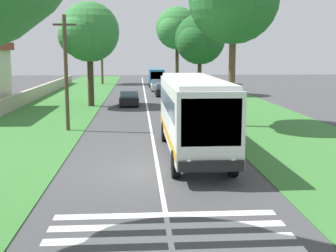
{
  "coord_description": "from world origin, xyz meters",
  "views": [
    {
      "loc": [
        -18.11,
        0.82,
        4.94
      ],
      "look_at": [
        2.08,
        -0.54,
        1.6
      ],
      "focal_mm": 47.94,
      "sensor_mm": 36.0,
      "label": 1
    }
  ],
  "objects_px": {
    "trailing_car_2": "(158,86)",
    "roadside_tree_left_2": "(101,39)",
    "coach_bus": "(193,111)",
    "trailing_minibus_0": "(156,76)",
    "roadside_tree_right_2": "(198,41)",
    "roadside_tree_left_0": "(88,34)",
    "utility_pole": "(66,71)",
    "trailing_car_1": "(163,90)",
    "trailing_car_0": "(129,98)",
    "roadside_tree_right_1": "(231,1)",
    "roadside_tree_right_0": "(176,29)"
  },
  "relations": [
    {
      "from": "trailing_car_0",
      "to": "roadside_tree_right_2",
      "type": "relative_size",
      "value": 0.47
    },
    {
      "from": "roadside_tree_right_0",
      "to": "trailing_car_0",
      "type": "bearing_deg",
      "value": 166.71
    },
    {
      "from": "coach_bus",
      "to": "roadside_tree_right_1",
      "type": "bearing_deg",
      "value": -22.51
    },
    {
      "from": "coach_bus",
      "to": "trailing_car_2",
      "type": "distance_m",
      "value": 36.79
    },
    {
      "from": "trailing_car_0",
      "to": "utility_pole",
      "type": "relative_size",
      "value": 0.6
    },
    {
      "from": "utility_pole",
      "to": "roadside_tree_left_2",
      "type": "bearing_deg",
      "value": 1.62
    },
    {
      "from": "trailing_car_0",
      "to": "roadside_tree_right_2",
      "type": "bearing_deg",
      "value": -37.61
    },
    {
      "from": "coach_bus",
      "to": "roadside_tree_right_0",
      "type": "relative_size",
      "value": 0.94
    },
    {
      "from": "trailing_car_2",
      "to": "trailing_minibus_0",
      "type": "relative_size",
      "value": 0.72
    },
    {
      "from": "roadside_tree_right_0",
      "to": "utility_pole",
      "type": "relative_size",
      "value": 1.66
    },
    {
      "from": "roadside_tree_left_0",
      "to": "roadside_tree_left_2",
      "type": "bearing_deg",
      "value": 2.39
    },
    {
      "from": "trailing_minibus_0",
      "to": "roadside_tree_left_0",
      "type": "bearing_deg",
      "value": 163.23
    },
    {
      "from": "trailing_car_0",
      "to": "trailing_car_1",
      "type": "height_order",
      "value": "same"
    },
    {
      "from": "trailing_car_2",
      "to": "roadside_tree_right_0",
      "type": "height_order",
      "value": "roadside_tree_right_0"
    },
    {
      "from": "roadside_tree_right_1",
      "to": "roadside_tree_left_0",
      "type": "bearing_deg",
      "value": 41.01
    },
    {
      "from": "trailing_car_1",
      "to": "roadside_tree_right_2",
      "type": "relative_size",
      "value": 0.47
    },
    {
      "from": "trailing_car_1",
      "to": "trailing_minibus_0",
      "type": "height_order",
      "value": "trailing_minibus_0"
    },
    {
      "from": "trailing_car_1",
      "to": "trailing_car_2",
      "type": "distance_m",
      "value": 6.77
    },
    {
      "from": "trailing_car_2",
      "to": "roadside_tree_left_2",
      "type": "distance_m",
      "value": 16.29
    },
    {
      "from": "roadside_tree_left_0",
      "to": "roadside_tree_right_2",
      "type": "xyz_separation_m",
      "value": [
        10.55,
        -11.45,
        -0.33
      ]
    },
    {
      "from": "trailing_car_2",
      "to": "roadside_tree_left_2",
      "type": "xyz_separation_m",
      "value": [
        12.62,
        8.21,
        6.22
      ]
    },
    {
      "from": "coach_bus",
      "to": "trailing_minibus_0",
      "type": "height_order",
      "value": "coach_bus"
    },
    {
      "from": "roadside_tree_right_0",
      "to": "utility_pole",
      "type": "distance_m",
      "value": 43.85
    },
    {
      "from": "trailing_car_0",
      "to": "trailing_car_2",
      "type": "xyz_separation_m",
      "value": [
        16.06,
        -3.36,
        0.0
      ]
    },
    {
      "from": "coach_bus",
      "to": "utility_pole",
      "type": "height_order",
      "value": "utility_pole"
    },
    {
      "from": "roadside_tree_left_0",
      "to": "utility_pole",
      "type": "height_order",
      "value": "roadside_tree_left_0"
    },
    {
      "from": "coach_bus",
      "to": "utility_pole",
      "type": "xyz_separation_m",
      "value": [
        7.23,
        7.08,
        1.62
      ]
    },
    {
      "from": "trailing_car_0",
      "to": "roadside_tree_left_2",
      "type": "bearing_deg",
      "value": 9.59
    },
    {
      "from": "roadside_tree_right_2",
      "to": "roadside_tree_left_0",
      "type": "bearing_deg",
      "value": 132.66
    },
    {
      "from": "trailing_car_1",
      "to": "utility_pole",
      "type": "relative_size",
      "value": 0.6
    },
    {
      "from": "trailing_car_1",
      "to": "roadside_tree_right_1",
      "type": "height_order",
      "value": "roadside_tree_right_1"
    },
    {
      "from": "roadside_tree_right_1",
      "to": "coach_bus",
      "type": "bearing_deg",
      "value": 157.49
    },
    {
      "from": "coach_bus",
      "to": "trailing_car_0",
      "type": "bearing_deg",
      "value": 9.39
    },
    {
      "from": "trailing_car_1",
      "to": "trailing_minibus_0",
      "type": "xyz_separation_m",
      "value": [
        13.85,
        0.22,
        0.88
      ]
    },
    {
      "from": "trailing_car_2",
      "to": "coach_bus",
      "type": "bearing_deg",
      "value": -179.9
    },
    {
      "from": "trailing_car_2",
      "to": "utility_pole",
      "type": "height_order",
      "value": "utility_pole"
    },
    {
      "from": "trailing_car_2",
      "to": "trailing_car_1",
      "type": "bearing_deg",
      "value": -177.29
    },
    {
      "from": "coach_bus",
      "to": "roadside_tree_right_0",
      "type": "xyz_separation_m",
      "value": [
        49.55,
        -3.39,
        6.3
      ]
    },
    {
      "from": "trailing_minibus_0",
      "to": "roadside_tree_left_2",
      "type": "height_order",
      "value": "roadside_tree_left_2"
    },
    {
      "from": "trailing_car_2",
      "to": "roadside_tree_right_1",
      "type": "height_order",
      "value": "roadside_tree_right_1"
    },
    {
      "from": "roadside_tree_right_2",
      "to": "trailing_car_0",
      "type": "bearing_deg",
      "value": 142.39
    },
    {
      "from": "coach_bus",
      "to": "roadside_tree_right_0",
      "type": "height_order",
      "value": "roadside_tree_right_0"
    },
    {
      "from": "coach_bus",
      "to": "roadside_tree_right_2",
      "type": "distance_m",
      "value": 31.43
    },
    {
      "from": "trailing_car_0",
      "to": "trailing_minibus_0",
      "type": "xyz_separation_m",
      "value": [
        23.14,
        -3.46,
        0.88
      ]
    },
    {
      "from": "trailing_car_0",
      "to": "trailing_car_1",
      "type": "bearing_deg",
      "value": -21.61
    },
    {
      "from": "roadside_tree_left_0",
      "to": "trailing_car_1",
      "type": "bearing_deg",
      "value": -37.04
    },
    {
      "from": "roadside_tree_left_0",
      "to": "roadside_tree_right_1",
      "type": "bearing_deg",
      "value": -138.99
    },
    {
      "from": "trailing_car_2",
      "to": "trailing_car_0",
      "type": "bearing_deg",
      "value": 168.17
    },
    {
      "from": "roadside_tree_right_0",
      "to": "roadside_tree_right_2",
      "type": "height_order",
      "value": "roadside_tree_right_0"
    },
    {
      "from": "trailing_car_1",
      "to": "trailing_car_2",
      "type": "height_order",
      "value": "same"
    }
  ]
}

